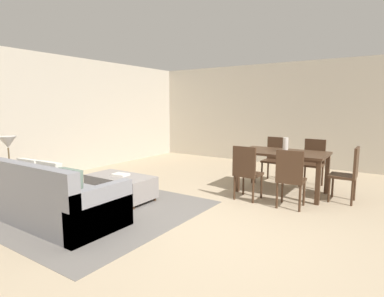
{
  "coord_description": "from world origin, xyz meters",
  "views": [
    {
      "loc": [
        1.92,
        -3.27,
        1.58
      ],
      "look_at": [
        -1.04,
        1.19,
        0.83
      ],
      "focal_mm": 28.88,
      "sensor_mm": 36.0,
      "label": 1
    }
  ],
  "objects": [
    {
      "name": "side_table",
      "position": [
        -3.16,
        -0.86,
        0.45
      ],
      "size": [
        0.4,
        0.4,
        0.58
      ],
      "color": "olive",
      "rests_on": "ground_plane"
    },
    {
      "name": "dining_chair_far_left",
      "position": [
        -0.17,
        3.03,
        0.52
      ],
      "size": [
        0.41,
        0.41,
        0.92
      ],
      "color": "#422B1C",
      "rests_on": "ground_plane"
    },
    {
      "name": "dining_chair_near_left",
      "position": [
        -0.12,
        1.43,
        0.52
      ],
      "size": [
        0.41,
        0.41,
        0.92
      ],
      "color": "#422B1C",
      "rests_on": "ground_plane"
    },
    {
      "name": "ottoman_table",
      "position": [
        -1.89,
        0.29,
        0.24
      ],
      "size": [
        1.16,
        0.6,
        0.41
      ],
      "color": "gray",
      "rests_on": "ground_plane"
    },
    {
      "name": "table_lamp",
      "position": [
        -3.16,
        -0.86,
        0.99
      ],
      "size": [
        0.26,
        0.26,
        0.53
      ],
      "color": "brown",
      "rests_on": "side_table"
    },
    {
      "name": "wall_back",
      "position": [
        0.0,
        5.0,
        1.35
      ],
      "size": [
        9.0,
        0.12,
        2.7
      ],
      "primitive_type": "cube",
      "color": "#BCB2A0",
      "rests_on": "ground_plane"
    },
    {
      "name": "ground_plane",
      "position": [
        0.0,
        0.0,
        0.0
      ],
      "size": [
        10.8,
        10.8,
        0.0
      ],
      "primitive_type": "plane",
      "color": "tan"
    },
    {
      "name": "dining_chair_head_east",
      "position": [
        1.33,
        2.24,
        0.52
      ],
      "size": [
        0.4,
        0.4,
        0.92
      ],
      "color": "#422B1C",
      "rests_on": "ground_plane"
    },
    {
      "name": "wall_left",
      "position": [
        -4.5,
        0.5,
        1.35
      ],
      "size": [
        0.12,
        11.0,
        2.7
      ],
      "primitive_type": "cube",
      "color": "#BCB2A0",
      "rests_on": "ground_plane"
    },
    {
      "name": "book_on_ottoman",
      "position": [
        -1.89,
        0.29,
        0.43
      ],
      "size": [
        0.28,
        0.23,
        0.03
      ],
      "primitive_type": "cube",
      "rotation": [
        0.0,
        0.0,
        0.13
      ],
      "color": "silver",
      "rests_on": "ottoman_table"
    },
    {
      "name": "couch",
      "position": [
        -1.9,
        -0.93,
        0.29
      ],
      "size": [
        1.93,
        0.95,
        0.86
      ],
      "color": "gray",
      "rests_on": "ground_plane"
    },
    {
      "name": "dining_table",
      "position": [
        0.24,
        2.21,
        0.66
      ],
      "size": [
        1.52,
        0.89,
        0.76
      ],
      "color": "#422B1C",
      "rests_on": "ground_plane"
    },
    {
      "name": "dining_chair_near_right",
      "position": [
        0.62,
        1.4,
        0.52
      ],
      "size": [
        0.43,
        0.43,
        0.92
      ],
      "color": "#422B1C",
      "rests_on": "ground_plane"
    },
    {
      "name": "dining_chair_far_right",
      "position": [
        0.59,
        3.06,
        0.52
      ],
      "size": [
        0.42,
        0.42,
        0.92
      ],
      "color": "#422B1C",
      "rests_on": "ground_plane"
    },
    {
      "name": "area_rug",
      "position": [
        -1.89,
        -0.29,
        0.0
      ],
      "size": [
        3.0,
        2.8,
        0.01
      ],
      "primitive_type": "cube",
      "color": "slate",
      "rests_on": "ground_plane"
    },
    {
      "name": "vase_centerpiece",
      "position": [
        0.28,
        2.24,
        0.89
      ],
      "size": [
        0.09,
        0.09,
        0.25
      ],
      "primitive_type": "cylinder",
      "color": "silver",
      "rests_on": "dining_table"
    }
  ]
}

